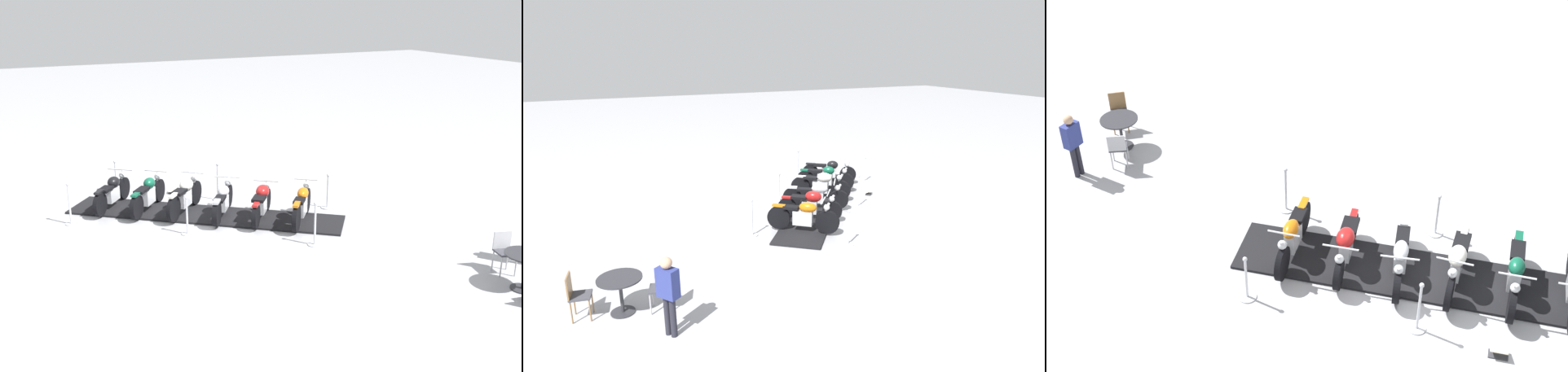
# 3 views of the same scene
# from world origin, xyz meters

# --- Properties ---
(ground_plane) EXTENTS (80.00, 80.00, 0.00)m
(ground_plane) POSITION_xyz_m (0.00, 0.00, 0.00)
(ground_plane) COLOR #B2B2B7
(display_platform) EXTENTS (5.80, 6.81, 0.06)m
(display_platform) POSITION_xyz_m (0.00, 0.00, 0.03)
(display_platform) COLOR black
(display_platform) RESTS_ON ground_plane
(motorcycle_copper) EXTENTS (1.70, 1.46, 1.01)m
(motorcycle_copper) POSITION_xyz_m (-1.64, -2.13, 0.53)
(motorcycle_copper) COLOR black
(motorcycle_copper) RESTS_ON display_platform
(motorcycle_maroon) EXTENTS (1.68, 1.34, 0.90)m
(motorcycle_maroon) POSITION_xyz_m (-0.97, -1.29, 0.54)
(motorcycle_maroon) COLOR black
(motorcycle_maroon) RESTS_ON display_platform
(motorcycle_chrome) EXTENTS (1.89, 1.34, 0.92)m
(motorcycle_chrome) POSITION_xyz_m (-0.31, -0.44, 0.48)
(motorcycle_chrome) COLOR black
(motorcycle_chrome) RESTS_ON display_platform
(motorcycle_cream) EXTENTS (1.65, 1.54, 1.01)m
(motorcycle_cream) POSITION_xyz_m (0.36, 0.40, 0.56)
(motorcycle_cream) COLOR black
(motorcycle_cream) RESTS_ON display_platform
(motorcycle_forest) EXTENTS (1.76, 1.47, 0.96)m
(motorcycle_forest) POSITION_xyz_m (1.02, 1.25, 0.51)
(motorcycle_forest) COLOR black
(motorcycle_forest) RESTS_ON display_platform
(stanchion_left_front) EXTENTS (0.33, 0.33, 1.10)m
(stanchion_left_front) POSITION_xyz_m (-3.07, -1.68, 0.35)
(stanchion_left_front) COLOR silver
(stanchion_left_front) RESTS_ON ground_plane
(stanchion_right_front) EXTENTS (0.35, 0.35, 1.01)m
(stanchion_right_front) POSITION_xyz_m (-0.92, -3.37, 0.30)
(stanchion_right_front) COLOR silver
(stanchion_right_front) RESTS_ON ground_plane
(stanchion_right_mid) EXTENTS (0.33, 0.33, 1.14)m
(stanchion_right_mid) POSITION_xyz_m (1.07, -0.85, 0.36)
(stanchion_right_mid) COLOR silver
(stanchion_right_mid) RESTS_ON ground_plane
(stanchion_left_mid) EXTENTS (0.31, 0.31, 1.02)m
(stanchion_left_mid) POSITION_xyz_m (-1.07, 0.85, 0.34)
(stanchion_left_mid) COLOR silver
(stanchion_left_mid) RESTS_ON ground_plane
(info_placard) EXTENTS (0.37, 0.40, 0.19)m
(info_placard) POSITION_xyz_m (2.20, 0.14, 0.06)
(info_placard) COLOR #333338
(info_placard) RESTS_ON ground_plane
(cafe_table) EXTENTS (0.89, 0.89, 0.78)m
(cafe_table) POSITION_xyz_m (-6.91, -4.33, 0.60)
(cafe_table) COLOR #2D2D33
(cafe_table) RESTS_ON ground_plane
(cafe_chair_near_table) EXTENTS (0.47, 0.47, 0.96)m
(cafe_chair_near_table) POSITION_xyz_m (-7.72, -4.18, 0.56)
(cafe_chair_near_table) COLOR olive
(cafe_chair_near_table) RESTS_ON ground_plane
(cafe_chair_across_table) EXTENTS (0.50, 0.50, 0.90)m
(cafe_chair_across_table) POSITION_xyz_m (-6.13, -4.57, 0.54)
(cafe_chair_across_table) COLOR #B7B7BC
(cafe_chair_across_table) RESTS_ON ground_plane
(bystander_person) EXTENTS (0.41, 0.45, 1.60)m
(bystander_person) POSITION_xyz_m (-6.17, -5.51, 0.95)
(bystander_person) COLOR #23232D
(bystander_person) RESTS_ON ground_plane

